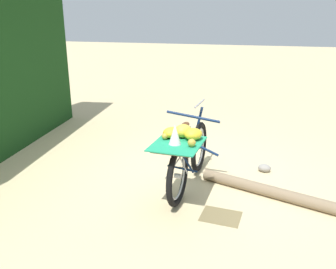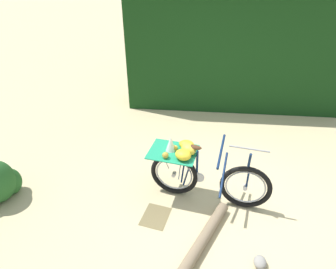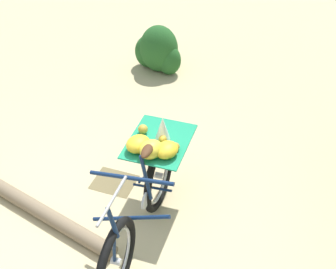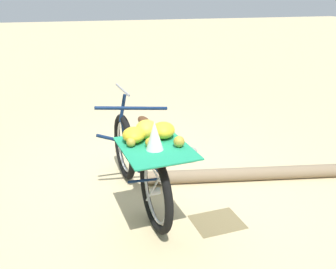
% 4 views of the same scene
% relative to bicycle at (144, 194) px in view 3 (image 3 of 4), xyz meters
% --- Properties ---
extents(ground_plane, '(60.00, 60.00, 0.00)m').
position_rel_bicycle_xyz_m(ground_plane, '(0.15, -0.38, -0.50)').
color(ground_plane, '#C6B284').
extents(bicycle, '(0.71, 1.78, 1.03)m').
position_rel_bicycle_xyz_m(bicycle, '(0.00, 0.00, 0.00)').
color(bicycle, black).
rests_on(bicycle, ground_plane).
extents(fallen_log, '(2.27, 0.71, 0.15)m').
position_rel_bicycle_xyz_m(fallen_log, '(-1.27, -0.10, -0.43)').
color(fallen_log, '#7F6B51').
rests_on(fallen_log, ground_plane).
extents(shrub_cluster, '(0.71, 0.49, 0.68)m').
position_rel_bicycle_xyz_m(shrub_cluster, '(-0.95, 2.85, -0.20)').
color(shrub_cluster, '#235623').
rests_on(shrub_cluster, ground_plane).
extents(leaf_litter_patch, '(0.44, 0.36, 0.01)m').
position_rel_bicycle_xyz_m(leaf_litter_patch, '(-0.56, 0.51, -0.50)').
color(leaf_litter_patch, olive).
rests_on(leaf_litter_patch, ground_plane).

